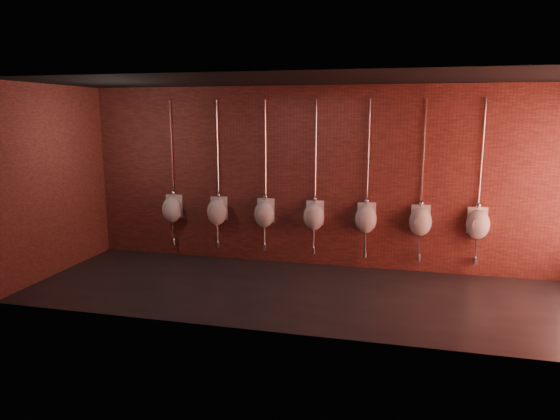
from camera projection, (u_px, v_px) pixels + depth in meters
The scene contains 9 objects.
ground at pixel (299, 292), 7.73m from camera, with size 8.50×8.50×0.00m, color black.
room_shell at pixel (300, 162), 7.35m from camera, with size 8.54×3.04×3.22m.
urinal_0 at pixel (172, 209), 9.50m from camera, with size 0.41×0.37×2.72m.
urinal_1 at pixel (217, 211), 9.29m from camera, with size 0.41×0.37×2.72m.
urinal_2 at pixel (264, 213), 9.08m from camera, with size 0.41×0.37×2.72m.
urinal_3 at pixel (314, 216), 8.86m from camera, with size 0.41×0.37×2.72m.
urinal_4 at pixel (366, 218), 8.65m from camera, with size 0.41×0.37×2.72m.
urinal_5 at pixel (420, 221), 8.44m from camera, with size 0.41×0.37×2.72m.
urinal_6 at pixel (478, 224), 8.23m from camera, with size 0.41×0.37×2.72m.
Camera 1 is at (1.46, -7.21, 2.72)m, focal length 32.00 mm.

